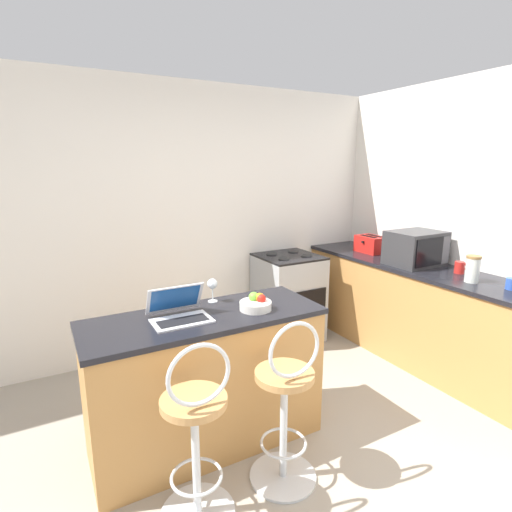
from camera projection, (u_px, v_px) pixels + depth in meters
ground_plane at (348, 498)px, 2.25m from camera, size 20.00×20.00×0.00m
wall_back at (195, 220)px, 3.95m from camera, size 12.00×0.06×2.60m
breakfast_bar at (207, 380)px, 2.61m from camera, size 1.51×0.57×0.91m
counter_right at (426, 316)px, 3.72m from camera, size 0.63×2.83×0.91m
bar_stool_near at (196, 437)px, 2.02m from camera, size 0.40×0.40×1.03m
bar_stool_far at (286, 407)px, 2.28m from camera, size 0.40×0.40×1.03m
laptop at (179, 311)px, 2.43m from camera, size 0.35×0.29×0.20m
microwave at (416, 248)px, 3.74m from camera, size 0.49×0.38×0.32m
toaster at (371, 244)px, 4.29m from camera, size 0.24×0.30×0.18m
stove_range at (288, 297)px, 4.25m from camera, size 0.61×0.61×0.92m
fruit_bowl at (256, 304)px, 2.59m from camera, size 0.21×0.21×0.11m
wine_glass_tall at (212, 285)px, 2.72m from camera, size 0.07×0.07×0.16m
storage_jar at (473, 269)px, 3.19m from camera, size 0.11×0.11×0.22m
mug_red at (460, 267)px, 3.46m from camera, size 0.10×0.08×0.10m
mug_blue at (512, 284)px, 3.01m from camera, size 0.10×0.08×0.09m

